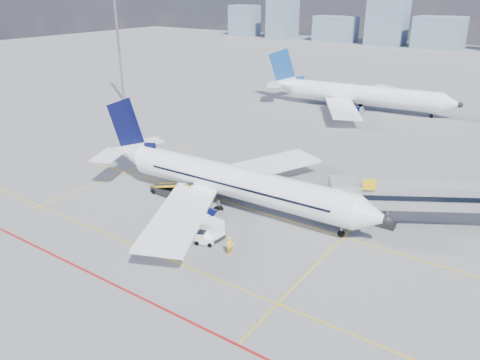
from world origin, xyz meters
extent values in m
plane|color=slate|center=(0.00, 0.00, 0.00)|extent=(420.00, 420.00, 0.00)
cube|color=#E0B20B|center=(0.00, 8.00, 0.01)|extent=(60.00, 0.18, 0.01)
cube|color=#E0B20B|center=(0.00, -6.00, 0.01)|extent=(80.00, 0.15, 0.01)
cube|color=#E0B20B|center=(14.00, 2.00, 0.01)|extent=(0.15, 28.00, 0.01)
cube|color=#E0B20B|center=(-20.00, 8.00, 0.01)|extent=(0.15, 30.00, 0.01)
cube|color=maroon|center=(0.00, -12.00, 0.01)|extent=(90.00, 0.25, 0.01)
cube|color=gray|center=(22.25, 16.15, 3.90)|extent=(20.84, 13.93, 2.60)
cube|color=black|center=(22.25, 16.15, 4.10)|extent=(20.52, 13.82, 0.55)
cube|color=gray|center=(12.70, 10.50, 3.90)|extent=(4.49, 4.56, 3.00)
cube|color=black|center=(17.00, 12.80, 0.35)|extent=(2.20, 1.00, 0.70)
cylinder|color=gray|center=(17.00, 12.80, 1.70)|extent=(0.56, 0.56, 2.70)
cube|color=#E0B20B|center=(15.50, 10.30, 5.70)|extent=(1.26, 0.82, 1.20)
cylinder|color=gray|center=(-55.00, 40.00, 12.50)|extent=(0.56, 0.56, 25.00)
cube|color=slate|center=(-121.81, 190.00, 7.98)|extent=(15.15, 9.88, 15.95)
cube|color=slate|center=(-97.71, 190.00, 10.67)|extent=(11.28, 15.77, 21.33)
cube|color=slate|center=(-67.76, 190.00, 5.95)|extent=(20.60, 9.93, 11.90)
cube|color=slate|center=(-42.45, 190.00, 15.65)|extent=(16.48, 13.35, 31.31)
cube|color=slate|center=(-19.10, 190.00, 6.65)|extent=(20.32, 14.33, 13.30)
cylinder|color=white|center=(0.39, 7.58, 3.30)|extent=(29.84, 4.64, 3.87)
cone|color=white|center=(17.04, 8.02, 3.30)|extent=(3.67, 3.96, 3.87)
sphere|color=black|center=(18.43, 8.06, 3.30)|extent=(1.12, 1.12, 1.09)
cone|color=white|center=(-17.65, 7.11, 3.85)|extent=(6.44, 4.03, 3.87)
cube|color=black|center=(15.75, 7.99, 3.85)|extent=(1.53, 1.53, 0.45)
cube|color=white|center=(-1.33, 16.47, 2.24)|extent=(11.03, 17.09, 0.57)
cube|color=white|center=(-0.86, -1.37, 2.24)|extent=(11.71, 16.99, 0.57)
cylinder|color=#070A34|center=(-0.26, 13.32, 1.00)|extent=(3.63, 2.37, 2.28)
cylinder|color=#070A34|center=(0.04, 1.82, 1.00)|extent=(3.63, 2.37, 2.28)
cylinder|color=#A9AAB0|center=(1.63, 13.37, 1.00)|extent=(0.41, 2.35, 2.34)
cylinder|color=#A9AAB0|center=(1.93, 1.87, 1.00)|extent=(0.41, 2.35, 2.34)
cube|color=#070A34|center=(-17.65, 7.11, 7.27)|extent=(6.80, 0.50, 8.45)
cube|color=#070A34|center=(-15.27, 7.17, 4.89)|extent=(5.60, 0.44, 2.13)
cube|color=white|center=(-18.13, 10.27, 4.19)|extent=(4.73, 6.24, 0.22)
cube|color=white|center=(-17.96, 3.93, 4.19)|extent=(4.94, 6.28, 0.22)
cylinder|color=gray|center=(13.77, 7.94, 0.90)|extent=(0.29, 0.29, 1.80)
cylinder|color=black|center=(13.77, 7.94, 0.38)|extent=(0.77, 0.30, 0.76)
cylinder|color=gray|center=(-0.67, 10.14, 0.80)|extent=(0.33, 0.33, 1.60)
cylinder|color=black|center=(-0.67, 10.14, 0.50)|extent=(1.02, 0.68, 1.00)
cylinder|color=gray|center=(-0.53, 4.98, 0.80)|extent=(0.33, 0.33, 1.60)
cylinder|color=black|center=(-0.53, 4.98, 0.50)|extent=(1.02, 0.68, 1.00)
cube|color=black|center=(0.83, 9.51, 3.60)|extent=(24.39, 0.74, 0.26)
cube|color=black|center=(0.93, 5.69, 3.60)|extent=(24.39, 0.74, 0.26)
cylinder|color=white|center=(-5.16, 63.65, 3.30)|extent=(32.18, 7.24, 4.15)
cone|color=white|center=(12.63, 65.39, 3.30)|extent=(4.22, 4.50, 4.15)
sphere|color=black|center=(14.11, 65.53, 3.30)|extent=(1.28, 1.28, 1.17)
cone|color=white|center=(-24.44, 61.76, 3.89)|extent=(7.18, 4.79, 4.15)
cube|color=black|center=(11.25, 65.25, 3.89)|extent=(1.74, 1.74, 0.48)
cube|color=white|center=(-7.69, 73.02, 2.16)|extent=(10.81, 18.41, 0.61)
cube|color=white|center=(-5.82, 53.96, 2.16)|extent=(13.49, 18.01, 0.61)
cylinder|color=#070A34|center=(-6.29, 69.74, 0.83)|extent=(4.05, 2.81, 2.45)
cylinder|color=#070A34|center=(-5.09, 57.45, 0.83)|extent=(4.05, 2.81, 2.45)
cylinder|color=#A9AAB0|center=(-4.28, 69.94, 0.83)|extent=(0.62, 2.54, 2.51)
cylinder|color=#A9AAB0|center=(-3.08, 57.65, 0.83)|extent=(0.62, 2.54, 2.51)
cube|color=navy|center=(-24.44, 61.76, 7.56)|extent=(7.29, 1.05, 9.07)
cube|color=navy|center=(-21.90, 62.01, 5.00)|extent=(6.01, 0.90, 2.29)
cube|color=white|center=(-25.20, 65.11, 4.26)|extent=(4.75, 6.62, 0.23)
cube|color=white|center=(-24.53, 58.33, 4.26)|extent=(5.59, 6.76, 0.23)
cylinder|color=black|center=(-6.49, 66.30, 0.50)|extent=(1.06, 0.74, 1.00)
cylinder|color=black|center=(-5.95, 60.79, 0.50)|extent=(1.06, 0.74, 1.00)
cylinder|color=black|center=(9.13, 65.05, 0.38)|extent=(0.78, 0.35, 0.76)
cube|color=white|center=(2.62, -1.59, 0.50)|extent=(2.22, 1.65, 0.72)
cube|color=white|center=(2.28, -1.70, 1.04)|extent=(1.18, 1.27, 0.54)
cube|color=black|center=(2.28, -1.70, 1.22)|extent=(1.08, 1.20, 0.32)
cylinder|color=black|center=(2.10, -2.29, 0.25)|extent=(0.54, 0.35, 0.50)
cylinder|color=black|center=(1.78, -1.35, 0.25)|extent=(0.54, 0.35, 0.50)
cylinder|color=black|center=(3.46, -1.83, 0.25)|extent=(0.54, 0.35, 0.50)
cylinder|color=black|center=(3.15, -0.89, 0.25)|extent=(0.54, 0.35, 0.50)
cube|color=black|center=(1.80, -0.26, 0.35)|extent=(4.12, 2.09, 0.20)
cube|color=white|center=(0.80, -0.18, 1.33)|extent=(1.84, 1.79, 1.72)
cube|color=white|center=(2.79, -0.34, 1.33)|extent=(1.84, 1.79, 1.72)
cylinder|color=black|center=(0.19, -0.91, 0.18)|extent=(0.37, 0.18, 0.35)
cylinder|color=black|center=(0.31, 0.64, 0.18)|extent=(0.37, 0.18, 0.35)
cylinder|color=black|center=(3.28, -1.16, 0.18)|extent=(0.37, 0.18, 0.35)
cylinder|color=black|center=(3.40, 0.39, 0.18)|extent=(0.37, 0.18, 0.35)
cube|color=black|center=(-9.10, 5.42, 0.51)|extent=(4.77, 1.83, 0.79)
cube|color=black|center=(-8.20, 5.40, 1.69)|extent=(6.78, 1.33, 2.07)
cube|color=#E0B20B|center=(-8.18, 6.02, 1.69)|extent=(6.77, 0.29, 2.16)
cube|color=#E0B20B|center=(-8.22, 4.78, 1.69)|extent=(6.77, 0.29, 2.16)
cylinder|color=black|center=(-10.92, 4.69, 0.34)|extent=(0.68, 0.29, 0.68)
cylinder|color=black|center=(-10.87, 6.26, 0.34)|extent=(0.68, 0.29, 0.68)
cylinder|color=black|center=(-7.32, 4.58, 0.34)|extent=(0.68, 0.29, 0.68)
cylinder|color=black|center=(-7.27, 6.16, 0.34)|extent=(0.68, 0.29, 0.68)
imported|color=yellow|center=(6.03, -1.86, 1.00)|extent=(0.72, 0.86, 2.00)
camera|label=1|loc=(29.92, -34.79, 24.98)|focal=35.00mm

